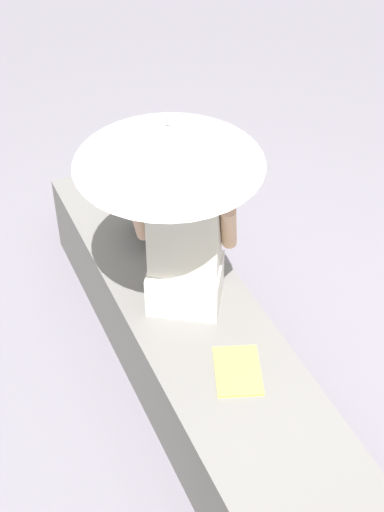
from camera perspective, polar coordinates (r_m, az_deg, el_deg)
The scene contains 6 objects.
ground_plane at distance 3.93m, azimuth 0.53°, elevation -9.84°, with size 14.00×14.00×0.00m, color slate.
stone_bench at distance 3.75m, azimuth 0.55°, elevation -7.54°, with size 2.77×0.62×0.48m, color slate.
person_seated at distance 3.41m, azimuth -0.60°, elevation 1.29°, with size 0.42×0.50×0.90m.
parasol at distance 3.10m, azimuth -1.78°, elevation 8.42°, with size 0.81×0.81×1.02m.
handbag_black at distance 3.94m, azimuth -2.78°, elevation 3.44°, with size 0.30×0.22×0.33m.
magazine at distance 3.37m, azimuth 3.47°, elevation -8.64°, with size 0.28×0.20×0.01m, color #EAE04C.
Camera 1 is at (-2.22, 1.05, 3.07)m, focal length 52.96 mm.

